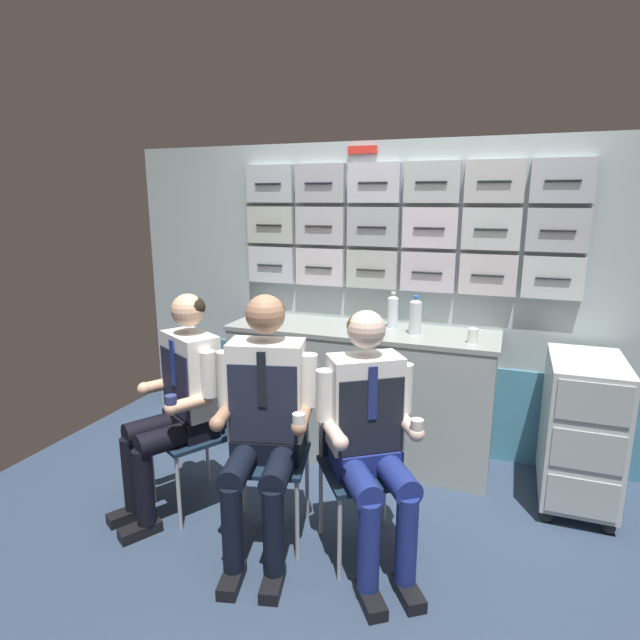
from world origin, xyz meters
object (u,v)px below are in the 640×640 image
at_px(crew_member_near_trolley, 370,430).
at_px(water_bottle_short, 393,311).
at_px(folding_chair_left, 206,416).
at_px(crew_member_right, 264,412).
at_px(folding_chair_right, 271,436).
at_px(service_trolley, 581,428).
at_px(crew_member_left, 179,395).
at_px(folding_chair_near_trolley, 359,447).
at_px(paper_cup_tan, 361,319).

xyz_separation_m(crew_member_near_trolley, water_bottle_short, (-0.16, 1.17, 0.34)).
bearing_deg(folding_chair_left, crew_member_right, -27.06).
height_order(folding_chair_left, crew_member_near_trolley, crew_member_near_trolley).
bearing_deg(crew_member_near_trolley, folding_chair_right, 170.71).
distance_m(crew_member_near_trolley, water_bottle_short, 1.23).
xyz_separation_m(folding_chair_right, crew_member_right, (0.04, -0.15, 0.20)).
bearing_deg(folding_chair_left, water_bottle_short, 47.75).
bearing_deg(folding_chair_left, folding_chair_right, -12.82).
relative_size(service_trolley, crew_member_left, 0.70).
height_order(crew_member_left, crew_member_near_trolley, crew_member_left).
bearing_deg(folding_chair_right, crew_member_right, -76.01).
distance_m(crew_member_right, folding_chair_near_trolley, 0.52).
bearing_deg(crew_member_right, crew_member_near_trolley, 6.53).
distance_m(service_trolley, folding_chair_near_trolley, 1.36).
xyz_separation_m(crew_member_right, paper_cup_tan, (0.15, 1.22, 0.22)).
height_order(crew_member_left, folding_chair_right, crew_member_left).
height_order(service_trolley, crew_member_right, crew_member_right).
bearing_deg(crew_member_near_trolley, paper_cup_tan, 108.20).
relative_size(crew_member_left, paper_cup_tan, 18.00).
xyz_separation_m(folding_chair_left, water_bottle_short, (0.88, 0.97, 0.50)).
bearing_deg(folding_chair_right, folding_chair_left, 167.18).
height_order(folding_chair_right, water_bottle_short, water_bottle_short).
bearing_deg(crew_member_right, service_trolley, 32.38).
relative_size(crew_member_right, crew_member_near_trolley, 1.04).
relative_size(crew_member_near_trolley, water_bottle_short, 5.23).
bearing_deg(paper_cup_tan, folding_chair_near_trolley, -74.23).
bearing_deg(crew_member_left, crew_member_right, -11.51).
distance_m(service_trolley, crew_member_right, 1.85).
height_order(folding_chair_near_trolley, water_bottle_short, water_bottle_short).
bearing_deg(folding_chair_near_trolley, paper_cup_tan, 105.77).
relative_size(crew_member_left, folding_chair_right, 1.48).
relative_size(crew_member_left, water_bottle_short, 5.24).
height_order(water_bottle_short, paper_cup_tan, water_bottle_short).
bearing_deg(folding_chair_right, folding_chair_near_trolley, 4.92).
xyz_separation_m(folding_chair_left, folding_chair_right, (0.47, -0.11, 0.00)).
xyz_separation_m(crew_member_right, water_bottle_short, (0.37, 1.23, 0.30)).
relative_size(folding_chair_right, crew_member_right, 0.65).
bearing_deg(folding_chair_near_trolley, crew_member_near_trolley, -55.53).
height_order(crew_member_left, folding_chair_near_trolley, crew_member_left).
relative_size(folding_chair_left, crew_member_near_trolley, 0.68).
distance_m(folding_chair_right, water_bottle_short, 1.25).
distance_m(service_trolley, crew_member_left, 2.32).
bearing_deg(service_trolley, paper_cup_tan, 170.17).
relative_size(folding_chair_right, water_bottle_short, 3.55).
bearing_deg(folding_chair_near_trolley, folding_chair_left, 175.98).
xyz_separation_m(water_bottle_short, paper_cup_tan, (-0.22, -0.00, -0.08)).
bearing_deg(folding_chair_left, crew_member_near_trolley, -10.91).
height_order(crew_member_right, water_bottle_short, crew_member_right).
xyz_separation_m(folding_chair_near_trolley, water_bottle_short, (-0.07, 1.03, 0.50)).
height_order(crew_member_right, crew_member_near_trolley, crew_member_right).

